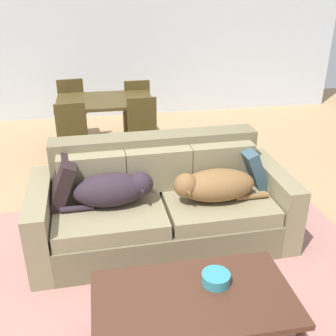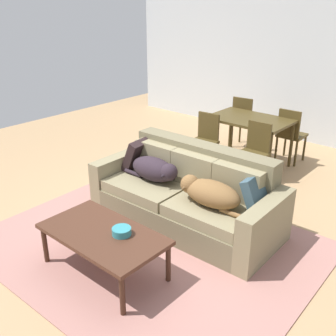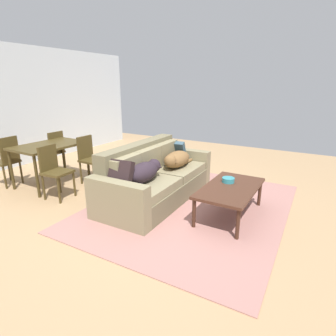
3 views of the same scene
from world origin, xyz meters
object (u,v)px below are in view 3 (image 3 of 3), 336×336
Objects in this scene: dog_on_right_cushion at (176,159)px; throw_pillow_by_left_arm at (118,175)px; dining_table at (50,148)px; dog_on_left_cushion at (145,171)px; throw_pillow_by_right_arm at (175,151)px; bowl_on_coffee_table at (228,180)px; dining_chair_near_right at (90,157)px; dining_chair_far_right at (54,150)px; dining_chair_near_left at (54,169)px; coffee_table at (230,190)px; couch at (154,179)px; dining_chair_far_left at (7,159)px.

throw_pillow_by_left_arm is (-1.29, 0.21, 0.05)m from dog_on_right_cushion.
dog_on_left_cushion is at bearing -90.32° from dining_table.
dining_table is (0.45, 2.03, 0.05)m from throw_pillow_by_left_arm.
bowl_on_coffee_table is at bearing -118.59° from throw_pillow_by_right_arm.
dog_on_right_cushion is 1.72m from dining_chair_near_right.
throw_pillow_by_right_arm is at bearing 106.41° from dining_chair_far_right.
dining_chair_near_right is at bearing -2.29° from dining_chair_near_left.
dining_chair_far_right is (0.92, 2.55, -0.14)m from throw_pillow_by_left_arm.
dog_on_left_cushion is 4.29× the size of bowl_on_coffee_table.
dog_on_right_cushion is (0.85, -0.07, -0.01)m from dog_on_left_cushion.
dining_chair_near_left is (-0.81, 2.75, 0.09)m from coffee_table.
dog_on_right_cushion is at bearing 68.73° from coffee_table.
couch is 1.85× the size of dining_table.
couch is 5.47× the size of throw_pillow_by_left_arm.
dining_chair_far_left is at bearing 97.90° from dog_on_left_cushion.
dining_table is at bearing 126.31° from dining_chair_near_right.
dining_chair_near_left is at bearing 86.56° from dining_chair_far_left.
couch reaches higher than dog_on_left_cushion.
dog_on_right_cushion is 2.79m from dining_chair_far_right.
couch is 2.58× the size of dining_chair_near_left.
dining_chair_far_left is (-0.05, 1.25, 0.01)m from dining_chair_near_left.
couch reaches higher than bowl_on_coffee_table.
throw_pillow_by_left_arm is at bearing 160.00° from dog_on_left_cushion.
dining_chair_near_right reaches higher than dog_on_left_cushion.
couch is at bearing -2.16° from throw_pillow_by_left_arm.
dog_on_right_cushion is at bearing -76.77° from dining_chair_near_right.
dining_table is 1.37× the size of dining_chair_far_right.
dining_chair_near_right reaches higher than coffee_table.
dog_on_left_cushion is 1.87× the size of throw_pillow_by_left_arm.
couch is at bearing 87.52° from dining_chair_far_right.
dining_chair_far_right is at bearing 167.40° from dining_chair_far_left.
coffee_table is 2.79m from dining_chair_near_right.
dog_on_right_cushion is 0.67× the size of coffee_table.
couch is 2.74× the size of dog_on_right_cushion.
bowl_on_coffee_table is 0.15× the size of dining_table.
couch is at bearing -91.29° from dining_chair_near_right.
dog_on_left_cushion is 2.85m from dining_chair_far_left.
dining_table reaches higher than dog_on_left_cushion.
dog_on_left_cushion is at bearing 117.72° from bowl_on_coffee_table.
dining_chair_near_left is (-0.82, 1.44, 0.16)m from couch.
dining_chair_near_right is at bearing 89.33° from coffee_table.
bowl_on_coffee_table is at bearing -63.60° from dog_on_left_cushion.
couch is at bearing 14.09° from dog_on_left_cushion.
dining_table is 0.72m from dining_chair_far_right.
throw_pillow_by_right_arm reaches higher than dog_on_right_cushion.
dining_chair_near_left is at bearing 118.34° from couch.
dining_chair_near_right is at bearing 120.48° from throw_pillow_by_right_arm.
dining_chair_near_left is 0.85m from dining_chair_near_right.
dining_chair_near_right is (-0.40, 1.67, -0.09)m from dog_on_right_cushion.
dog_on_left_cushion is at bearing -18.67° from throw_pillow_by_left_arm.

